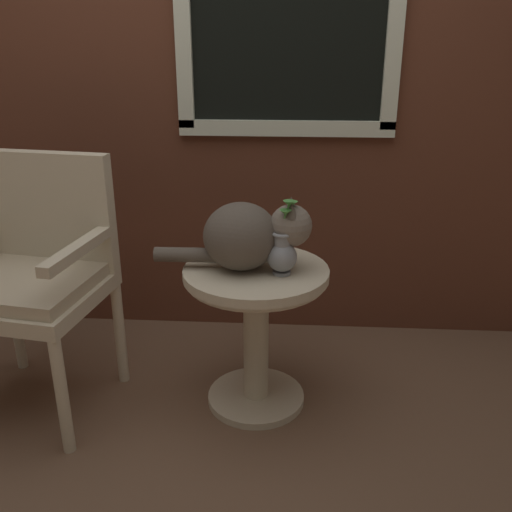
# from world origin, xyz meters

# --- Properties ---
(ground_plane) EXTENTS (6.00, 6.00, 0.00)m
(ground_plane) POSITION_xyz_m (0.00, 0.00, 0.00)
(ground_plane) COLOR brown
(back_wall) EXTENTS (4.00, 0.07, 2.60)m
(back_wall) POSITION_xyz_m (0.02, 0.87, 1.31)
(back_wall) COLOR #562D1E
(back_wall) RESTS_ON ground_plane
(wicker_side_table) EXTENTS (0.55, 0.55, 0.59)m
(wicker_side_table) POSITION_xyz_m (0.29, 0.18, 0.42)
(wicker_side_table) COLOR beige
(wicker_side_table) RESTS_ON ground_plane
(wicker_chair) EXTENTS (0.61, 0.58, 0.99)m
(wicker_chair) POSITION_xyz_m (-0.57, 0.17, 0.58)
(wicker_chair) COLOR beige
(wicker_chair) RESTS_ON ground_plane
(cat) EXTENTS (0.59, 0.26, 0.27)m
(cat) POSITION_xyz_m (0.26, 0.18, 0.72)
(cat) COLOR brown
(cat) RESTS_ON wicker_side_table
(pewter_vase_with_ivy) EXTENTS (0.11, 0.11, 0.28)m
(pewter_vase_with_ivy) POSITION_xyz_m (0.39, 0.14, 0.68)
(pewter_vase_with_ivy) COLOR gray
(pewter_vase_with_ivy) RESTS_ON wicker_side_table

